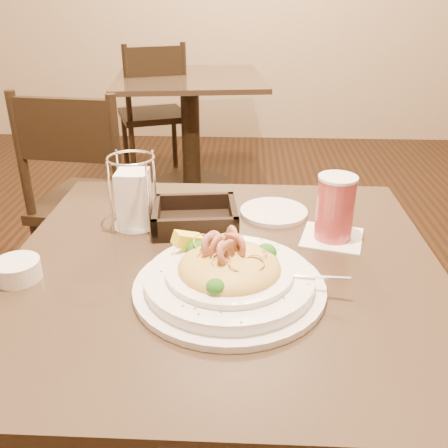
{
  "coord_description": "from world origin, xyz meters",
  "views": [
    {
      "loc": [
        0.04,
        -0.9,
        1.26
      ],
      "look_at": [
        0.0,
        0.02,
        0.81
      ],
      "focal_mm": 40.0,
      "sensor_mm": 36.0,
      "label": 1
    }
  ],
  "objects_px": {
    "background_table": "(190,113)",
    "side_plate": "(274,212)",
    "bread_basket": "(195,219)",
    "dining_chair_near": "(90,197)",
    "pasta_bowl": "(229,275)",
    "butter_ramekin": "(17,270)",
    "drink_glass": "(335,208)",
    "napkin_caddy": "(134,197)",
    "dining_chair_far": "(154,110)",
    "main_table": "(224,350)"
  },
  "relations": [
    {
      "from": "drink_glass",
      "to": "pasta_bowl",
      "type": "bearing_deg",
      "value": -135.47
    },
    {
      "from": "background_table",
      "to": "napkin_caddy",
      "type": "height_order",
      "value": "napkin_caddy"
    },
    {
      "from": "dining_chair_far",
      "to": "napkin_caddy",
      "type": "xyz_separation_m",
      "value": [
        0.36,
        -2.23,
        0.31
      ]
    },
    {
      "from": "main_table",
      "to": "napkin_caddy",
      "type": "relative_size",
      "value": 5.12
    },
    {
      "from": "bread_basket",
      "to": "drink_glass",
      "type": "bearing_deg",
      "value": -8.08
    },
    {
      "from": "dining_chair_far",
      "to": "butter_ramekin",
      "type": "relative_size",
      "value": 10.36
    },
    {
      "from": "pasta_bowl",
      "to": "napkin_caddy",
      "type": "xyz_separation_m",
      "value": [
        -0.23,
        0.26,
        0.04
      ]
    },
    {
      "from": "background_table",
      "to": "dining_chair_far",
      "type": "bearing_deg",
      "value": 156.27
    },
    {
      "from": "background_table",
      "to": "butter_ramekin",
      "type": "relative_size",
      "value": 11.18
    },
    {
      "from": "dining_chair_near",
      "to": "napkin_caddy",
      "type": "distance_m",
      "value": 0.87
    },
    {
      "from": "side_plate",
      "to": "butter_ramekin",
      "type": "relative_size",
      "value": 1.88
    },
    {
      "from": "drink_glass",
      "to": "napkin_caddy",
      "type": "height_order",
      "value": "napkin_caddy"
    },
    {
      "from": "background_table",
      "to": "side_plate",
      "type": "relative_size",
      "value": 5.93
    },
    {
      "from": "napkin_caddy",
      "to": "butter_ramekin",
      "type": "height_order",
      "value": "napkin_caddy"
    },
    {
      "from": "butter_ramekin",
      "to": "pasta_bowl",
      "type": "bearing_deg",
      "value": -2.86
    },
    {
      "from": "dining_chair_far",
      "to": "pasta_bowl",
      "type": "height_order",
      "value": "dining_chair_far"
    },
    {
      "from": "dining_chair_near",
      "to": "drink_glass",
      "type": "relative_size",
      "value": 5.76
    },
    {
      "from": "bread_basket",
      "to": "background_table",
      "type": "bearing_deg",
      "value": 96.69
    },
    {
      "from": "bread_basket",
      "to": "side_plate",
      "type": "xyz_separation_m",
      "value": [
        0.19,
        0.08,
        -0.01
      ]
    },
    {
      "from": "dining_chair_near",
      "to": "side_plate",
      "type": "xyz_separation_m",
      "value": [
        0.69,
        -0.65,
        0.24
      ]
    },
    {
      "from": "side_plate",
      "to": "background_table",
      "type": "bearing_deg",
      "value": 102.19
    },
    {
      "from": "dining_chair_near",
      "to": "dining_chair_far",
      "type": "bearing_deg",
      "value": -83.09
    },
    {
      "from": "dining_chair_near",
      "to": "dining_chair_far",
      "type": "height_order",
      "value": "same"
    },
    {
      "from": "drink_glass",
      "to": "bread_basket",
      "type": "distance_m",
      "value": 0.33
    },
    {
      "from": "dining_chair_near",
      "to": "pasta_bowl",
      "type": "relative_size",
      "value": 2.31
    },
    {
      "from": "background_table",
      "to": "dining_chair_near",
      "type": "distance_m",
      "value": 1.41
    },
    {
      "from": "dining_chair_near",
      "to": "bread_basket",
      "type": "distance_m",
      "value": 0.92
    },
    {
      "from": "dining_chair_near",
      "to": "pasta_bowl",
      "type": "xyz_separation_m",
      "value": [
        0.59,
        -1.0,
        0.27
      ]
    },
    {
      "from": "dining_chair_near",
      "to": "pasta_bowl",
      "type": "distance_m",
      "value": 1.19
    },
    {
      "from": "napkin_caddy",
      "to": "drink_glass",
      "type": "bearing_deg",
      "value": -5.09
    },
    {
      "from": "dining_chair_far",
      "to": "side_plate",
      "type": "xyz_separation_m",
      "value": [
        0.69,
        -2.14,
        0.24
      ]
    },
    {
      "from": "dining_chair_near",
      "to": "side_plate",
      "type": "relative_size",
      "value": 5.5
    },
    {
      "from": "dining_chair_near",
      "to": "butter_ramekin",
      "type": "bearing_deg",
      "value": 106.77
    },
    {
      "from": "napkin_caddy",
      "to": "side_plate",
      "type": "distance_m",
      "value": 0.35
    },
    {
      "from": "dining_chair_far",
      "to": "napkin_caddy",
      "type": "relative_size",
      "value": 5.3
    },
    {
      "from": "main_table",
      "to": "napkin_caddy",
      "type": "xyz_separation_m",
      "value": [
        -0.22,
        0.16,
        0.31
      ]
    },
    {
      "from": "main_table",
      "to": "drink_glass",
      "type": "distance_m",
      "value": 0.41
    },
    {
      "from": "side_plate",
      "to": "pasta_bowl",
      "type": "bearing_deg",
      "value": -105.9
    },
    {
      "from": "main_table",
      "to": "butter_ramekin",
      "type": "height_order",
      "value": "butter_ramekin"
    },
    {
      "from": "side_plate",
      "to": "bread_basket",
      "type": "bearing_deg",
      "value": -156.68
    },
    {
      "from": "background_table",
      "to": "pasta_bowl",
      "type": "bearing_deg",
      "value": -81.91
    },
    {
      "from": "dining_chair_far",
      "to": "butter_ramekin",
      "type": "bearing_deg",
      "value": 73.28
    },
    {
      "from": "pasta_bowl",
      "to": "napkin_caddy",
      "type": "bearing_deg",
      "value": 131.31
    },
    {
      "from": "pasta_bowl",
      "to": "side_plate",
      "type": "distance_m",
      "value": 0.37
    },
    {
      "from": "dining_chair_near",
      "to": "napkin_caddy",
      "type": "relative_size",
      "value": 5.3
    },
    {
      "from": "main_table",
      "to": "side_plate",
      "type": "distance_m",
      "value": 0.36
    },
    {
      "from": "drink_glass",
      "to": "background_table",
      "type": "bearing_deg",
      "value": 104.69
    },
    {
      "from": "side_plate",
      "to": "drink_glass",
      "type": "bearing_deg",
      "value": -44.99
    },
    {
      "from": "background_table",
      "to": "dining_chair_near",
      "type": "height_order",
      "value": "dining_chair_near"
    },
    {
      "from": "bread_basket",
      "to": "butter_ramekin",
      "type": "xyz_separation_m",
      "value": [
        -0.32,
        -0.25,
        -0.0
      ]
    }
  ]
}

